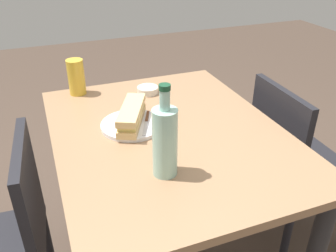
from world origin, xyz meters
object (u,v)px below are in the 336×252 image
(olive_bowl, at_px, (148,90))
(knife_near, at_px, (146,121))
(dining_table, at_px, (168,160))
(plate_near, at_px, (132,125))
(chair_far, at_px, (290,160))
(water_bottle, at_px, (165,141))
(chair_near, at_px, (8,241))
(baguette_sandwich_near, at_px, (132,115))
(beer_glass, at_px, (76,77))

(olive_bowl, bearing_deg, knife_near, -19.12)
(dining_table, xyz_separation_m, plate_near, (-0.08, -0.11, 0.14))
(chair_far, distance_m, water_bottle, 0.84)
(chair_far, distance_m, chair_near, 1.21)
(chair_far, relative_size, baguette_sandwich_near, 3.41)
(plate_near, bearing_deg, knife_near, 76.67)
(chair_near, height_order, baguette_sandwich_near, baguette_sandwich_near)
(chair_near, height_order, olive_bowl, chair_near)
(water_bottle, bearing_deg, knife_near, 172.77)
(chair_far, bearing_deg, water_bottle, -71.30)
(dining_table, height_order, chair_far, chair_far)
(chair_far, bearing_deg, plate_near, -95.93)
(baguette_sandwich_near, xyz_separation_m, water_bottle, (0.31, 0.01, 0.07))
(chair_near, relative_size, knife_near, 4.99)
(dining_table, height_order, baguette_sandwich_near, baguette_sandwich_near)
(dining_table, distance_m, chair_near, 0.62)
(chair_far, height_order, chair_near, same)
(plate_near, xyz_separation_m, beer_glass, (-0.38, -0.14, 0.07))
(dining_table, height_order, plate_near, plate_near)
(dining_table, relative_size, baguette_sandwich_near, 4.19)
(chair_near, relative_size, olive_bowl, 9.11)
(plate_near, height_order, water_bottle, water_bottle)
(plate_near, xyz_separation_m, knife_near, (0.01, 0.05, 0.01))
(dining_table, relative_size, olive_bowl, 11.20)
(knife_near, xyz_separation_m, olive_bowl, (-0.28, 0.10, -0.00))
(chair_far, bearing_deg, olive_bowl, -121.35)
(chair_near, distance_m, knife_near, 0.63)
(chair_near, xyz_separation_m, plate_near, (-0.13, 0.49, 0.29))
(dining_table, distance_m, knife_near, 0.17)
(knife_near, bearing_deg, baguette_sandwich_near, -103.33)
(chair_far, distance_m, beer_glass, 1.03)
(knife_near, distance_m, water_bottle, 0.32)
(water_bottle, bearing_deg, olive_bowl, 166.85)
(dining_table, relative_size, water_bottle, 3.61)
(plate_near, bearing_deg, water_bottle, 2.52)
(dining_table, bearing_deg, olive_bowl, 174.03)
(chair_near, relative_size, beer_glass, 5.43)
(chair_far, distance_m, knife_near, 0.73)
(dining_table, bearing_deg, plate_near, -124.24)
(dining_table, distance_m, water_bottle, 0.35)
(plate_near, relative_size, olive_bowl, 2.51)
(water_bottle, xyz_separation_m, olive_bowl, (-0.58, 0.14, -0.10))
(chair_far, xyz_separation_m, plate_near, (-0.07, -0.72, 0.29))
(chair_far, xyz_separation_m, beer_glass, (-0.45, -0.86, 0.36))
(beer_glass, bearing_deg, olive_bowl, 69.65)
(knife_near, bearing_deg, olive_bowl, 160.88)
(chair_near, distance_m, plate_near, 0.58)
(knife_near, height_order, olive_bowl, olive_bowl)
(knife_near, distance_m, olive_bowl, 0.30)
(knife_near, height_order, beer_glass, beer_glass)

